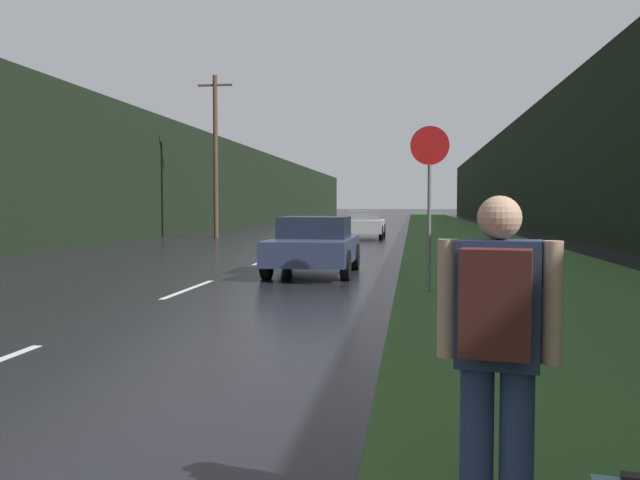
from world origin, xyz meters
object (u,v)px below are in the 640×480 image
(car_passing_near, at_px, (314,245))
(car_passing_far, at_px, (365,224))
(stop_sign, at_px, (429,189))
(hitchhiker_with_backpack, at_px, (497,346))

(car_passing_near, height_order, car_passing_far, car_passing_far)
(stop_sign, relative_size, car_passing_near, 0.79)
(stop_sign, distance_m, car_passing_far, 20.94)
(car_passing_near, bearing_deg, stop_sign, 130.10)
(hitchhiker_with_backpack, bearing_deg, car_passing_far, 105.84)
(stop_sign, xyz_separation_m, car_passing_far, (-2.68, 20.73, -1.24))
(stop_sign, distance_m, car_passing_near, 4.35)
(stop_sign, height_order, car_passing_near, stop_sign)
(car_passing_near, relative_size, car_passing_far, 0.96)
(hitchhiker_with_backpack, relative_size, car_passing_far, 0.41)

